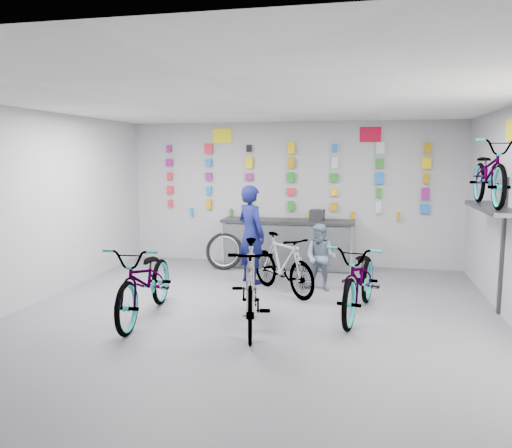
% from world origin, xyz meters
% --- Properties ---
extents(floor, '(8.00, 8.00, 0.00)m').
position_xyz_m(floor, '(0.00, 0.00, 0.00)').
color(floor, '#56565B').
rests_on(floor, ground).
extents(ceiling, '(8.00, 8.00, 0.00)m').
position_xyz_m(ceiling, '(0.00, 0.00, 3.00)').
color(ceiling, white).
rests_on(ceiling, wall_back).
extents(wall_back, '(7.00, 0.00, 7.00)m').
position_xyz_m(wall_back, '(0.00, 4.00, 1.50)').
color(wall_back, '#AEAEB1').
rests_on(wall_back, floor).
extents(wall_front, '(7.00, 0.00, 7.00)m').
position_xyz_m(wall_front, '(0.00, -4.00, 1.50)').
color(wall_front, '#AEAEB1').
rests_on(wall_front, floor).
extents(wall_left, '(0.00, 8.00, 8.00)m').
position_xyz_m(wall_left, '(-3.50, 0.00, 1.50)').
color(wall_left, '#AEAEB1').
rests_on(wall_left, floor).
extents(counter, '(2.70, 0.66, 1.00)m').
position_xyz_m(counter, '(0.00, 3.54, 0.49)').
color(counter, black).
rests_on(counter, floor).
extents(merch_wall, '(5.56, 0.08, 1.57)m').
position_xyz_m(merch_wall, '(0.17, 3.93, 1.82)').
color(merch_wall, red).
rests_on(merch_wall, wall_back).
extents(wall_bracket, '(0.39, 1.90, 2.00)m').
position_xyz_m(wall_bracket, '(3.33, 1.20, 1.46)').
color(wall_bracket, '#333338').
rests_on(wall_bracket, wall_right).
extents(sign_left, '(0.42, 0.02, 0.30)m').
position_xyz_m(sign_left, '(-1.50, 3.98, 2.72)').
color(sign_left, yellow).
rests_on(sign_left, wall_back).
extents(sign_right, '(0.42, 0.02, 0.30)m').
position_xyz_m(sign_right, '(1.60, 3.98, 2.72)').
color(sign_right, red).
rests_on(sign_right, wall_back).
extents(sign_side, '(0.02, 0.40, 0.30)m').
position_xyz_m(sign_side, '(3.48, 1.20, 2.65)').
color(sign_side, yellow).
rests_on(sign_side, wall_right).
extents(bike_left, '(0.92, 2.15, 1.10)m').
position_xyz_m(bike_left, '(-1.47, -0.09, 0.55)').
color(bike_left, gray).
rests_on(bike_left, floor).
extents(bike_center, '(0.95, 2.03, 1.17)m').
position_xyz_m(bike_center, '(0.07, -0.20, 0.59)').
color(bike_center, gray).
rests_on(bike_center, floor).
extents(bike_right, '(1.07, 2.18, 1.10)m').
position_xyz_m(bike_right, '(1.49, 0.68, 0.55)').
color(bike_right, gray).
rests_on(bike_right, floor).
extents(bike_service, '(1.53, 1.52, 1.01)m').
position_xyz_m(bike_service, '(0.21, 1.62, 0.51)').
color(bike_service, gray).
rests_on(bike_service, floor).
extents(bike_wall, '(0.63, 1.80, 0.95)m').
position_xyz_m(bike_wall, '(3.25, 1.20, 2.05)').
color(bike_wall, gray).
rests_on(bike_wall, wall_bracket).
extents(clerk, '(0.77, 0.74, 1.78)m').
position_xyz_m(clerk, '(-0.47, 2.21, 0.89)').
color(clerk, '#0E1147').
rests_on(clerk, floor).
extents(customer, '(0.65, 0.56, 1.15)m').
position_xyz_m(customer, '(0.81, 1.93, 0.58)').
color(customer, slate).
rests_on(customer, floor).
extents(spare_wheel, '(0.78, 0.31, 0.76)m').
position_xyz_m(spare_wheel, '(-1.25, 3.17, 0.37)').
color(spare_wheel, black).
rests_on(spare_wheel, floor).
extents(register, '(0.30, 0.32, 0.22)m').
position_xyz_m(register, '(0.59, 3.55, 1.11)').
color(register, black).
rests_on(register, counter).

